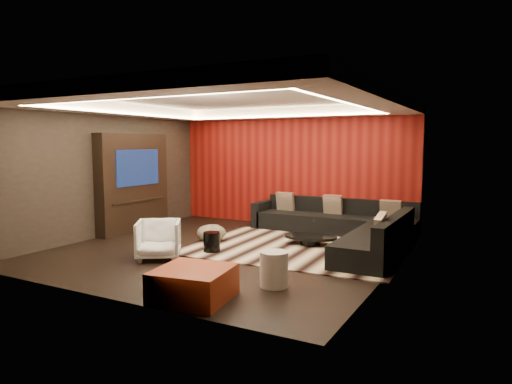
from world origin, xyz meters
The scene contains 26 objects.
floor centered at (0.00, 0.00, -0.01)m, with size 6.00×6.00×0.02m, color black.
ceiling centered at (0.00, 0.00, 2.81)m, with size 6.00×6.00×0.02m, color silver.
wall_back centered at (0.00, 3.01, 1.40)m, with size 6.00×0.02×2.80m, color black.
wall_left centered at (-3.01, 0.00, 1.40)m, with size 0.02×6.00×2.80m, color black.
wall_right centered at (3.01, 0.00, 1.40)m, with size 0.02×6.00×2.80m, color black.
red_feature_wall centered at (0.00, 2.97, 1.40)m, with size 5.98×0.05×2.78m, color #6B0C0A.
soffit_back centered at (0.00, 2.70, 2.69)m, with size 6.00×0.60×0.22m, color silver.
soffit_front centered at (0.00, -2.70, 2.69)m, with size 6.00×0.60×0.22m, color silver.
soffit_left centered at (-2.70, 0.00, 2.69)m, with size 0.60×4.80×0.22m, color silver.
soffit_right centered at (2.70, 0.00, 2.69)m, with size 0.60×4.80×0.22m, color silver.
cove_back centered at (0.00, 2.36, 2.60)m, with size 4.80×0.08×0.04m, color #FFD899.
cove_front centered at (0.00, -2.36, 2.60)m, with size 4.80×0.08×0.04m, color #FFD899.
cove_left centered at (-2.36, 0.00, 2.60)m, with size 0.08×4.80×0.04m, color #FFD899.
cove_right centered at (2.36, 0.00, 2.60)m, with size 0.08×4.80×0.04m, color #FFD899.
tv_surround centered at (-2.85, 0.60, 1.10)m, with size 0.30×2.00×2.20m, color black.
tv_screen centered at (-2.69, 0.60, 1.45)m, with size 0.04×1.30×0.80m, color black.
tv_shelf centered at (-2.69, 0.60, 0.70)m, with size 0.04×1.60×0.04m, color black.
rug centered at (1.08, 0.74, 0.01)m, with size 4.00×3.00×0.02m, color beige.
coffee_table centered at (1.23, 1.10, 0.11)m, with size 1.06×1.06×0.18m, color black.
drum_stool centered at (-0.14, -0.29, 0.20)m, with size 0.30×0.30×0.36m, color black.
striped_pouf centered at (-0.67, 0.49, 0.18)m, with size 0.59×0.59×0.33m, color #BBB291.
white_side_table centered at (1.74, -1.55, 0.25)m, with size 0.39×0.39×0.49m, color silver.
orange_ottoman centered at (1.07, -2.50, 0.20)m, with size 0.90×0.90×0.40m, color #9B2914.
armchair centered at (-0.69, -1.10, 0.34)m, with size 0.72×0.74×0.67m, color silver.
sectional_sofa centered at (1.73, 1.86, 0.26)m, with size 3.65×3.50×0.75m.
throw_pillows centered at (1.59, 2.00, 0.62)m, with size 3.07×2.74×0.50m.
Camera 1 is at (4.44, -7.08, 1.97)m, focal length 32.00 mm.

